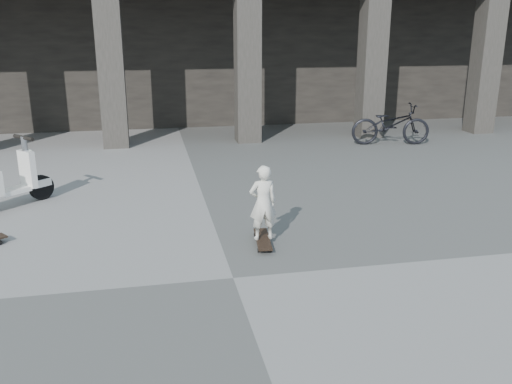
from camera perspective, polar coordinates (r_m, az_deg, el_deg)
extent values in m
plane|color=#4F4F4D|center=(6.96, -2.42, -9.03)|extent=(90.00, 90.00, 0.00)
cube|color=black|center=(20.21, -9.12, 16.57)|extent=(28.00, 6.00, 6.00)
cube|color=#302E28|center=(14.75, -15.00, 12.28)|extent=(0.65, 0.65, 4.00)
cube|color=#302E28|center=(14.98, -0.90, 12.90)|extent=(0.65, 0.65, 4.00)
cube|color=#302E28|center=(16.02, 12.09, 12.80)|extent=(0.65, 0.65, 4.00)
cube|color=#302E28|center=(17.74, 23.00, 12.22)|extent=(0.65, 0.65, 4.00)
cube|color=black|center=(7.96, 0.72, -4.98)|extent=(0.30, 0.88, 0.02)
cube|color=#B2B2B7|center=(8.25, 0.51, -4.43)|extent=(0.18, 0.07, 0.03)
cube|color=#B2B2B7|center=(7.70, 0.94, -6.06)|extent=(0.18, 0.07, 0.03)
cylinder|color=black|center=(8.25, -0.11, -4.51)|extent=(0.03, 0.07, 0.06)
cylinder|color=black|center=(8.26, 1.13, -4.47)|extent=(0.03, 0.07, 0.06)
cylinder|color=black|center=(7.69, 0.27, -6.15)|extent=(0.03, 0.07, 0.06)
cylinder|color=black|center=(7.71, 1.60, -6.10)|extent=(0.03, 0.07, 0.06)
imported|color=silver|center=(7.77, 0.73, -1.13)|extent=(0.42, 0.29, 1.10)
cylinder|color=black|center=(10.73, -21.65, 0.46)|extent=(0.41, 0.39, 0.45)
cube|color=white|center=(10.42, -24.52, 0.05)|extent=(0.70, 0.68, 0.08)
cube|color=white|center=(10.52, -22.92, 2.25)|extent=(0.34, 0.36, 0.66)
cube|color=white|center=(10.70, -21.70, 0.93)|extent=(0.36, 0.35, 0.14)
cylinder|color=#B2B2B7|center=(10.43, -23.18, 4.49)|extent=(0.14, 0.14, 0.34)
cylinder|color=black|center=(10.40, -23.27, 5.28)|extent=(0.43, 0.47, 0.07)
sphere|color=white|center=(10.49, -22.78, 3.83)|extent=(0.14, 0.14, 0.14)
imported|color=black|center=(15.15, 13.99, 6.93)|extent=(2.20, 1.09, 1.10)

